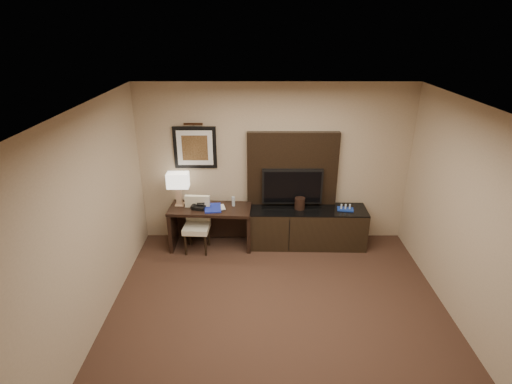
{
  "coord_description": "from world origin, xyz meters",
  "views": [
    {
      "loc": [
        -0.29,
        -3.79,
        3.55
      ],
      "look_at": [
        -0.3,
        1.8,
        1.15
      ],
      "focal_mm": 28.0,
      "sensor_mm": 36.0,
      "label": 1
    }
  ],
  "objects_px": {
    "credenza": "(307,227)",
    "table_lamp": "(179,188)",
    "minibar_tray": "(346,207)",
    "desk_phone": "(199,206)",
    "water_bottle": "(233,201)",
    "ice_bucket": "(300,203)",
    "tv": "(292,186)",
    "desk_chair": "(197,227)",
    "desk": "(211,227)"
  },
  "relations": [
    {
      "from": "desk",
      "to": "credenza",
      "type": "bearing_deg",
      "value": 5.07
    },
    {
      "from": "desk_chair",
      "to": "table_lamp",
      "type": "bearing_deg",
      "value": 142.7
    },
    {
      "from": "desk_chair",
      "to": "ice_bucket",
      "type": "bearing_deg",
      "value": 10.3
    },
    {
      "from": "ice_bucket",
      "to": "minibar_tray",
      "type": "xyz_separation_m",
      "value": [
        0.76,
        -0.04,
        -0.05
      ]
    },
    {
      "from": "desk",
      "to": "desk_chair",
      "type": "height_order",
      "value": "desk_chair"
    },
    {
      "from": "water_bottle",
      "to": "ice_bucket",
      "type": "bearing_deg",
      "value": -0.45
    },
    {
      "from": "desk_chair",
      "to": "ice_bucket",
      "type": "height_order",
      "value": "ice_bucket"
    },
    {
      "from": "desk_phone",
      "to": "ice_bucket",
      "type": "xyz_separation_m",
      "value": [
        1.66,
        0.1,
        -0.0
      ]
    },
    {
      "from": "minibar_tray",
      "to": "desk_chair",
      "type": "bearing_deg",
      "value": -176.0
    },
    {
      "from": "tv",
      "to": "desk_phone",
      "type": "height_order",
      "value": "tv"
    },
    {
      "from": "desk_chair",
      "to": "credenza",
      "type": "bearing_deg",
      "value": 9.33
    },
    {
      "from": "credenza",
      "to": "water_bottle",
      "type": "xyz_separation_m",
      "value": [
        -1.25,
        0.02,
        0.47
      ]
    },
    {
      "from": "desk_phone",
      "to": "water_bottle",
      "type": "distance_m",
      "value": 0.57
    },
    {
      "from": "desk",
      "to": "ice_bucket",
      "type": "height_order",
      "value": "ice_bucket"
    },
    {
      "from": "water_bottle",
      "to": "tv",
      "type": "bearing_deg",
      "value": 6.82
    },
    {
      "from": "credenza",
      "to": "water_bottle",
      "type": "bearing_deg",
      "value": -179.99
    },
    {
      "from": "ice_bucket",
      "to": "credenza",
      "type": "bearing_deg",
      "value": -5.72
    },
    {
      "from": "minibar_tray",
      "to": "credenza",
      "type": "bearing_deg",
      "value": 177.51
    },
    {
      "from": "tv",
      "to": "ice_bucket",
      "type": "height_order",
      "value": "tv"
    },
    {
      "from": "water_bottle",
      "to": "minibar_tray",
      "type": "height_order",
      "value": "water_bottle"
    },
    {
      "from": "credenza",
      "to": "tv",
      "type": "height_order",
      "value": "tv"
    },
    {
      "from": "desk",
      "to": "credenza",
      "type": "relative_size",
      "value": 0.69
    },
    {
      "from": "desk_chair",
      "to": "table_lamp",
      "type": "relative_size",
      "value": 1.42
    },
    {
      "from": "tv",
      "to": "water_bottle",
      "type": "distance_m",
      "value": 1.01
    },
    {
      "from": "credenza",
      "to": "water_bottle",
      "type": "height_order",
      "value": "water_bottle"
    },
    {
      "from": "desk",
      "to": "minibar_tray",
      "type": "relative_size",
      "value": 5.12
    },
    {
      "from": "desk_phone",
      "to": "minibar_tray",
      "type": "bearing_deg",
      "value": 14.31
    },
    {
      "from": "table_lamp",
      "to": "minibar_tray",
      "type": "relative_size",
      "value": 2.3
    },
    {
      "from": "water_bottle",
      "to": "ice_bucket",
      "type": "distance_m",
      "value": 1.1
    },
    {
      "from": "desk",
      "to": "desk_chair",
      "type": "xyz_separation_m",
      "value": [
        -0.22,
        -0.15,
        0.07
      ]
    },
    {
      "from": "table_lamp",
      "to": "desk_phone",
      "type": "xyz_separation_m",
      "value": [
        0.34,
        -0.14,
        -0.25
      ]
    },
    {
      "from": "credenza",
      "to": "table_lamp",
      "type": "relative_size",
      "value": 3.23
    },
    {
      "from": "table_lamp",
      "to": "minibar_tray",
      "type": "bearing_deg",
      "value": -1.7
    },
    {
      "from": "minibar_tray",
      "to": "desk_phone",
      "type": "bearing_deg",
      "value": -178.68
    },
    {
      "from": "desk",
      "to": "tv",
      "type": "relative_size",
      "value": 1.34
    },
    {
      "from": "ice_bucket",
      "to": "tv",
      "type": "bearing_deg",
      "value": 134.86
    },
    {
      "from": "credenza",
      "to": "table_lamp",
      "type": "bearing_deg",
      "value": 179.59
    },
    {
      "from": "tv",
      "to": "desk_phone",
      "type": "distance_m",
      "value": 1.57
    },
    {
      "from": "credenza",
      "to": "desk_phone",
      "type": "bearing_deg",
      "value": -176.33
    },
    {
      "from": "credenza",
      "to": "desk",
      "type": "bearing_deg",
      "value": -177.18
    },
    {
      "from": "desk",
      "to": "desk_phone",
      "type": "relative_size",
      "value": 6.47
    },
    {
      "from": "desk_chair",
      "to": "ice_bucket",
      "type": "xyz_separation_m",
      "value": [
        1.71,
        0.21,
        0.34
      ]
    },
    {
      "from": "tv",
      "to": "desk_chair",
      "type": "distance_m",
      "value": 1.72
    },
    {
      "from": "desk_chair",
      "to": "desk_phone",
      "type": "distance_m",
      "value": 0.37
    },
    {
      "from": "desk_chair",
      "to": "water_bottle",
      "type": "distance_m",
      "value": 0.74
    },
    {
      "from": "desk_phone",
      "to": "ice_bucket",
      "type": "relative_size",
      "value": 1.07
    },
    {
      "from": "table_lamp",
      "to": "tv",
      "type": "bearing_deg",
      "value": 2.58
    },
    {
      "from": "credenza",
      "to": "desk_chair",
      "type": "distance_m",
      "value": 1.86
    },
    {
      "from": "credenza",
      "to": "ice_bucket",
      "type": "bearing_deg",
      "value": 175.35
    },
    {
      "from": "table_lamp",
      "to": "ice_bucket",
      "type": "relative_size",
      "value": 3.12
    }
  ]
}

